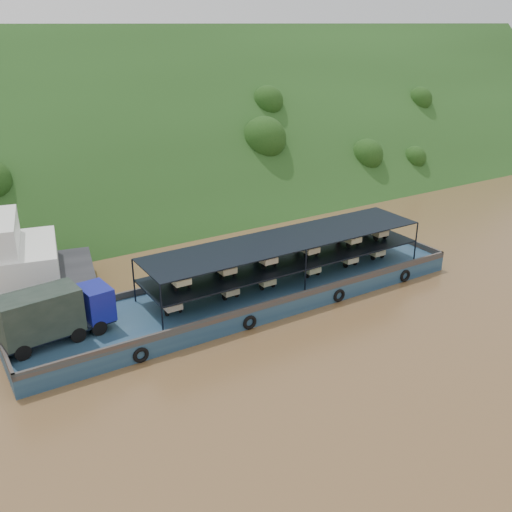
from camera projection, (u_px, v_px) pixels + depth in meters
ground at (299, 302)px, 43.79m from camera, size 160.00×160.00×0.00m
hillside at (132, 192)px, 72.09m from camera, size 140.00×39.60×39.60m
cargo_barge at (232, 293)px, 42.51m from camera, size 35.01×7.18×4.71m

